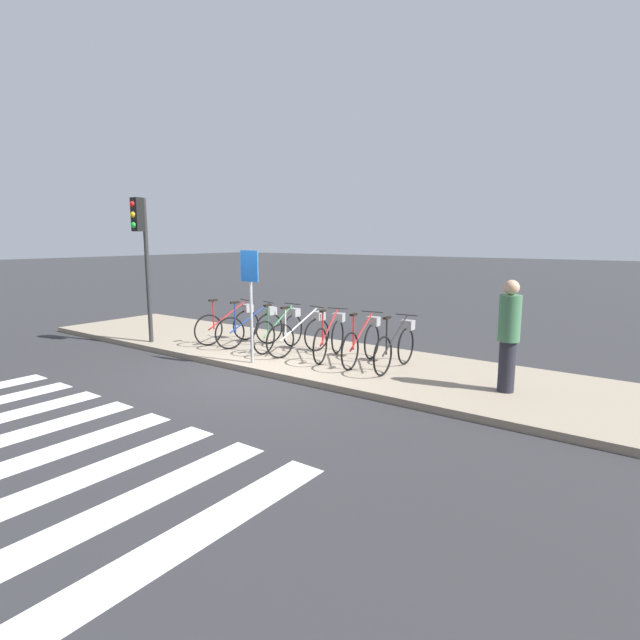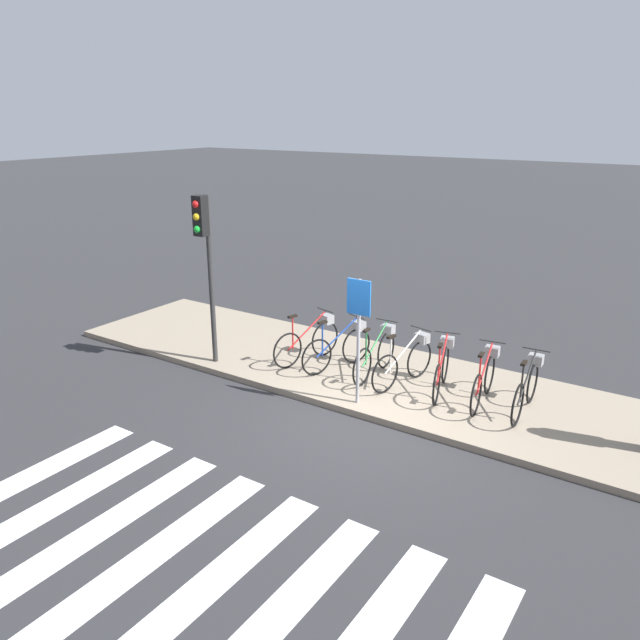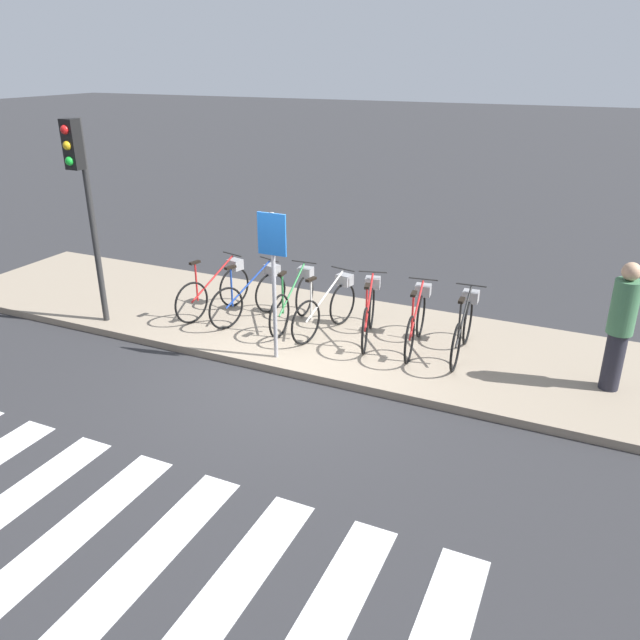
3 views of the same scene
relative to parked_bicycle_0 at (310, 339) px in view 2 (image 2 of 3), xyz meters
The scene contains 11 objects.
ground_plane 2.65m from the parked_bicycle_0, 34.12° to the right, with size 120.00×120.00×0.00m, color #2D2D30.
sidewalk 2.21m from the parked_bicycle_0, ahead, with size 14.94×3.16×0.12m.
parked_bicycle_0 is the anchor object (origin of this frame).
parked_bicycle_1 0.71m from the parked_bicycle_0, ahead, with size 0.67×1.65×1.06m.
parked_bicycle_2 1.47m from the parked_bicycle_0, ahead, with size 0.46×1.73×1.06m.
parked_bicycle_3 2.11m from the parked_bicycle_0, ahead, with size 0.53×1.69×1.06m.
parked_bicycle_4 2.80m from the parked_bicycle_0, ahead, with size 0.58×1.68×1.06m.
parked_bicycle_5 3.59m from the parked_bicycle_0, ahead, with size 0.46×1.72×1.06m.
parked_bicycle_6 4.31m from the parked_bicycle_0, ahead, with size 0.46×1.73×1.06m.
traffic_light 2.79m from the parked_bicycle_0, 142.40° to the right, with size 0.24×0.40×3.34m.
sign_post 2.37m from the parked_bicycle_0, 33.07° to the right, with size 0.44×0.07×2.21m.
Camera 2 is at (4.54, -8.24, 4.93)m, focal length 35.00 mm.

